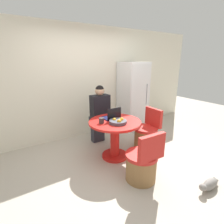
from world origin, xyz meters
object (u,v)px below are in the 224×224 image
object	(u,v)px
laptop	(112,117)
cat	(209,184)
dining_table	(115,133)
person_seated	(99,112)
refrigerator	(133,96)
fruit_bowl	(118,121)
chair_right_side	(146,135)
chair_near_camera	(142,165)

from	to	relation	value
laptop	cat	size ratio (longest dim) A/B	0.64
dining_table	person_seated	world-z (taller)	person_seated
refrigerator	fruit_bowl	xyz separation A→B (m)	(-1.26, -1.14, -0.11)
chair_right_side	laptop	bearing A→B (deg)	-100.42
dining_table	chair_right_side	world-z (taller)	chair_right_side
dining_table	chair_right_side	distance (m)	0.84
chair_right_side	cat	distance (m)	1.50
chair_right_side	laptop	xyz separation A→B (m)	(-0.78, 0.16, 0.51)
chair_right_side	person_seated	size ratio (longest dim) A/B	0.64
person_seated	laptop	bearing A→B (deg)	86.29
refrigerator	person_seated	bearing A→B (deg)	-165.45
chair_near_camera	laptop	distance (m)	1.08
fruit_bowl	cat	bearing A→B (deg)	-63.84
chair_near_camera	laptop	xyz separation A→B (m)	(0.05, 0.95, 0.51)
dining_table	cat	xyz separation A→B (m)	(0.66, -1.50, -0.42)
laptop	cat	xyz separation A→B (m)	(0.64, -1.65, -0.70)
dining_table	fruit_bowl	size ratio (longest dim) A/B	3.07
refrigerator	dining_table	size ratio (longest dim) A/B	1.83
fruit_bowl	cat	world-z (taller)	fruit_bowl
dining_table	person_seated	size ratio (longest dim) A/B	0.74
dining_table	chair_near_camera	bearing A→B (deg)	-91.86
dining_table	cat	size ratio (longest dim) A/B	2.08
chair_right_side	dining_table	bearing A→B (deg)	-90.00
laptop	fruit_bowl	world-z (taller)	laptop
laptop	chair_near_camera	bearing A→B (deg)	87.24
chair_right_side	fruit_bowl	world-z (taller)	same
dining_table	chair_near_camera	world-z (taller)	chair_near_camera
person_seated	chair_right_side	bearing A→B (deg)	135.85
person_seated	cat	size ratio (longest dim) A/B	2.82
chair_near_camera	dining_table	bearing A→B (deg)	-90.00
dining_table	person_seated	xyz separation A→B (m)	(0.06, 0.71, 0.22)
chair_near_camera	person_seated	distance (m)	1.58
refrigerator	fruit_bowl	world-z (taller)	refrigerator
cat	refrigerator	bearing A→B (deg)	-103.32
laptop	dining_table	bearing A→B (deg)	82.24
person_seated	laptop	xyz separation A→B (m)	(-0.04, -0.56, 0.07)
person_seated	cat	xyz separation A→B (m)	(0.60, -2.21, -0.63)
refrigerator	fruit_bowl	size ratio (longest dim) A/B	5.63
fruit_bowl	cat	distance (m)	1.68
chair_near_camera	person_seated	world-z (taller)	person_seated
chair_near_camera	fruit_bowl	bearing A→B (deg)	-89.08
chair_right_side	chair_near_camera	bearing A→B (deg)	-45.32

